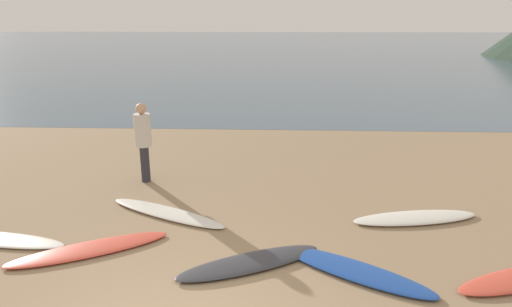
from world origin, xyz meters
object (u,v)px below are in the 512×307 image
surfboard_1 (90,249)px  surfboard_2 (167,213)px  surfboard_3 (250,262)px  surfboard_5 (415,218)px  surfboard_0 (0,239)px  surfboard_4 (355,270)px  person_0 (143,136)px

surfboard_1 → surfboard_2: surfboard_2 is taller
surfboard_3 → surfboard_5: surfboard_3 is taller
surfboard_5 → surfboard_3: bearing=-161.1°
surfboard_2 → surfboard_3: 2.39m
surfboard_0 → surfboard_1: (1.62, -0.26, 0.01)m
surfboard_0 → surfboard_4: surfboard_4 is taller
surfboard_0 → surfboard_1: size_ratio=0.94×
surfboard_1 → surfboard_5: (5.48, 1.39, 0.00)m
surfboard_2 → surfboard_5: bearing=26.8°
surfboard_4 → surfboard_5: bearing=85.5°
surfboard_4 → surfboard_1: bearing=-153.8°
surfboard_1 → person_0: 3.33m
surfboard_0 → surfboard_2: size_ratio=0.90×
surfboard_5 → surfboard_2: bearing=168.5°
surfboard_4 → person_0: person_0 is taller
surfboard_0 → surfboard_3: bearing=0.8°
surfboard_2 → person_0: bearing=143.7°
surfboard_3 → surfboard_5: 3.38m
surfboard_3 → person_0: bearing=99.9°
surfboard_2 → person_0: (-0.88, 1.76, 1.01)m
surfboard_0 → surfboard_1: 1.64m
surfboard_3 → surfboard_4: 1.53m
surfboard_5 → person_0: bearing=150.7°
surfboard_2 → surfboard_3: bearing=-18.9°
surfboard_2 → surfboard_3: (1.66, -1.72, 0.01)m
surfboard_0 → surfboard_2: surfboard_2 is taller
surfboard_3 → surfboard_2: bearing=107.8°
surfboard_4 → surfboard_2: bearing=-177.8°
surfboard_2 → surfboard_5: surfboard_5 is taller
surfboard_5 → person_0: 5.84m
surfboard_0 → person_0: bearing=69.3°
surfboard_4 → person_0: bearing=170.9°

